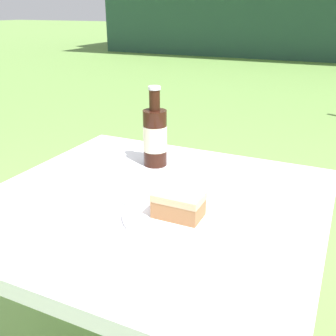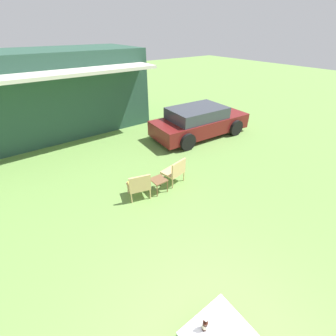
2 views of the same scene
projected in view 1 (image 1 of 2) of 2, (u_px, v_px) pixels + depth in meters
The scene contains 5 objects.
patio_table at pixel (152, 220), 1.05m from camera, with size 0.87×0.82×0.69m.
cake_on_plate at pixel (173, 210), 0.92m from camera, with size 0.22×0.22×0.07m.
cola_bottle_near at pixel (155, 136), 1.21m from camera, with size 0.07×0.07×0.25m.
fork at pixel (140, 211), 0.96m from camera, with size 0.16×0.07×0.01m.
loose_bottle_cap at pixel (178, 194), 1.04m from camera, with size 0.03×0.03×0.01m.
Camera 1 is at (0.43, -0.81, 1.16)m, focal length 42.00 mm.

